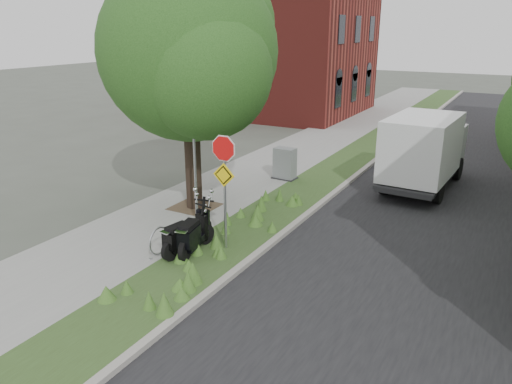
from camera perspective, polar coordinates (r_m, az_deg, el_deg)
ground at (r=12.56m, az=0.57°, el=-9.13°), size 120.00×120.00×0.00m
sidewalk_near at (r=22.72m, az=3.11°, el=3.78°), size 3.50×60.00×0.12m
verge at (r=21.71m, az=9.66°, el=2.84°), size 2.00×60.00×0.12m
kerb_near at (r=21.42m, az=12.17°, el=2.48°), size 0.20×60.00×0.13m
road at (r=20.77m, az=21.40°, el=0.92°), size 7.00×60.00×0.01m
street_tree_main at (r=15.77m, az=-7.79°, el=14.63°), size 6.21×5.54×7.66m
bare_post at (r=14.83m, az=-7.03°, el=3.90°), size 0.08×0.08×4.00m
bike_hoop at (r=13.29m, az=-11.04°, el=-5.50°), size 0.06×0.78×0.77m
sign_assembly at (r=12.83m, az=-3.68°, el=2.64°), size 0.94×0.08×3.22m
brick_building at (r=35.10m, az=4.12°, el=15.83°), size 9.40×10.40×8.30m
scooter_near at (r=13.15m, az=-8.35°, el=-5.36°), size 0.57×1.84×0.88m
scooter_far at (r=13.19m, az=-7.30°, el=-5.14°), size 0.66×1.93×0.93m
box_truck at (r=19.42m, az=18.72°, el=4.79°), size 2.32×5.34×2.37m
utility_cabinet at (r=19.46m, az=3.31°, el=3.22°), size 0.94×0.65×1.22m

